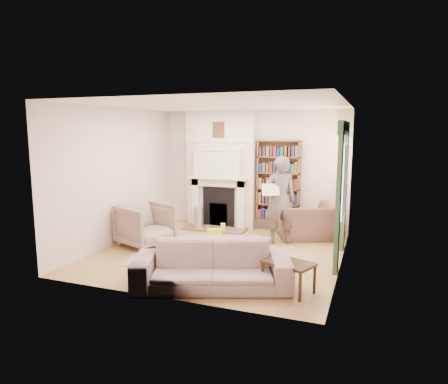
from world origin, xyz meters
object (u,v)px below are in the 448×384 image
at_px(armchair_left, 145,225).
at_px(coffee_table, 288,277).
at_px(sofa, 212,266).
at_px(armchair_reading, 306,221).
at_px(rocking_horse, 215,234).
at_px(bookcase, 278,181).
at_px(man_reading, 280,200).
at_px(paraffin_heater, 199,218).

bearing_deg(armchair_left, coffee_table, -92.55).
bearing_deg(sofa, armchair_reading, 54.95).
bearing_deg(armchair_reading, rocking_horse, 11.81).
xyz_separation_m(armchair_left, sofa, (2.11, -1.57, -0.09)).
bearing_deg(sofa, bookcase, 67.63).
relative_size(armchair_reading, man_reading, 0.65).
distance_m(bookcase, rocking_horse, 2.11).
bearing_deg(coffee_table, rocking_horse, 157.29).
bearing_deg(paraffin_heater, coffee_table, -46.67).
bearing_deg(sofa, man_reading, 60.94).
height_order(armchair_reading, rocking_horse, armchair_reading).
bearing_deg(rocking_horse, armchair_left, -179.82).
relative_size(bookcase, armchair_reading, 1.56).
bearing_deg(coffee_table, man_reading, 127.63).
xyz_separation_m(sofa, rocking_horse, (-0.82, 2.15, -0.12)).
distance_m(bookcase, armchair_left, 3.23).
relative_size(coffee_table, paraffin_heater, 1.27).
xyz_separation_m(coffee_table, paraffin_heater, (-2.75, 2.92, 0.05)).
bearing_deg(rocking_horse, bookcase, 35.87).
height_order(armchair_reading, sofa, armchair_reading).
bearing_deg(rocking_horse, armchair_reading, 10.55).
bearing_deg(bookcase, sofa, -91.90).
relative_size(armchair_reading, sofa, 0.51).
relative_size(sofa, rocking_horse, 4.64).
bearing_deg(rocking_horse, man_reading, 0.29).
relative_size(armchair_left, coffee_table, 1.36).
bearing_deg(bookcase, coffee_table, -74.50).
bearing_deg(sofa, rocking_horse, 90.46).
bearing_deg(rocking_horse, paraffin_heater, 105.04).
bearing_deg(man_reading, bookcase, -102.49).
relative_size(armchair_reading, armchair_left, 1.24).
height_order(armchair_reading, coffee_table, armchair_reading).
xyz_separation_m(armchair_left, coffee_table, (3.21, -1.31, -0.21)).
xyz_separation_m(armchair_left, rocking_horse, (1.29, 0.58, -0.21)).
height_order(paraffin_heater, rocking_horse, paraffin_heater).
height_order(man_reading, coffee_table, man_reading).
distance_m(man_reading, rocking_horse, 1.51).
xyz_separation_m(bookcase, sofa, (-0.12, -3.77, -0.84)).
relative_size(armchair_left, sofa, 0.41).
xyz_separation_m(armchair_reading, rocking_horse, (-1.68, -1.15, -0.16)).
distance_m(bookcase, sofa, 3.86).
bearing_deg(paraffin_heater, armchair_left, -106.10).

